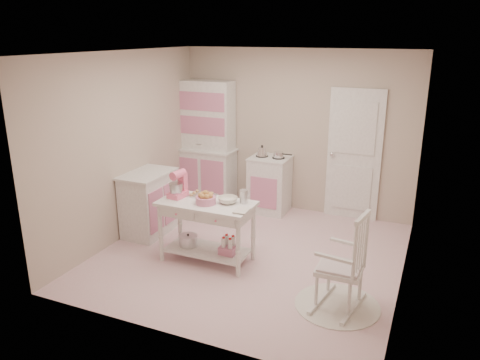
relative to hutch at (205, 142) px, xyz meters
The scene contains 14 objects.
room_shell 2.34m from the hutch, 47.41° to the right, with size 3.84×3.84×2.62m.
door 2.48m from the hutch, ahead, with size 0.82×0.05×2.04m, color white.
hutch is the anchor object (origin of this frame).
stove 1.33m from the hutch, ahead, with size 0.62×0.57×0.92m, color white.
base_cabinet 1.69m from the hutch, 93.77° to the right, with size 0.54×0.84×0.92m, color white.
lace_rug 3.87m from the hutch, 40.32° to the right, with size 0.92×0.92×0.01m, color white.
rocking_chair 3.77m from the hutch, 40.32° to the right, with size 0.48×0.72×1.10m, color white.
work_table 2.38m from the hutch, 62.13° to the right, with size 1.20×0.60×0.80m, color white.
stand_mixer 2.11m from the hutch, 72.02° to the right, with size 0.20×0.28×0.34m, color pink.
cookie_tray 2.07m from the hutch, 63.48° to the right, with size 0.34×0.24×0.02m, color silver.
bread_basket 2.35m from the hutch, 62.27° to the right, with size 0.25×0.25×0.09m, color pink.
mixing_bowl 2.36m from the hutch, 55.62° to the right, with size 0.24×0.24×0.08m, color silver.
metal_pitcher 2.40m from the hutch, 50.99° to the right, with size 0.10×0.10×0.17m, color silver.
recipe_book 2.64m from the hutch, 54.67° to the right, with size 0.16×0.22×0.02m, color silver.
Camera 1 is at (2.11, -5.22, 2.82)m, focal length 35.00 mm.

